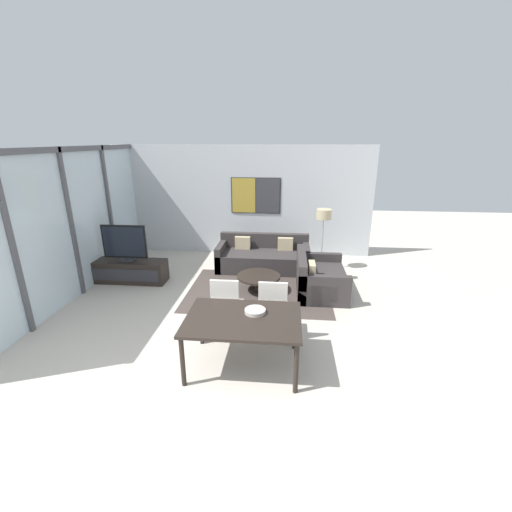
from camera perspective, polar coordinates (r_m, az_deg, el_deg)
ground_plane at (r=4.37m, az=-13.32°, el=-23.62°), size 24.00×24.00×0.00m
wall_back at (r=8.99m, az=-2.43°, el=9.18°), size 6.71×0.09×2.80m
window_wall_left at (r=7.30m, az=-28.74°, el=5.60°), size 0.07×5.76×2.80m
area_rug at (r=6.98m, az=0.43°, el=-5.82°), size 2.83×2.16×0.01m
tv_console at (r=7.85m, az=-20.55°, el=-2.35°), size 1.64×0.49×0.47m
television at (r=7.67m, az=-21.07°, el=1.95°), size 0.95×0.20×0.78m
sofa_main at (r=8.11m, az=1.24°, el=-0.23°), size 2.13×0.96×0.77m
sofa_side at (r=6.98m, az=10.13°, el=-3.80°), size 0.96×1.44×0.77m
coffee_table at (r=6.87m, az=0.44°, el=-3.90°), size 0.87×0.87×0.34m
dining_table at (r=4.54m, az=-2.16°, el=-10.99°), size 1.50×1.05×0.73m
dining_chair_left at (r=5.31m, az=-4.96°, el=-7.88°), size 0.46×0.46×0.97m
dining_chair_centre at (r=5.23m, az=2.86°, el=-8.28°), size 0.46×0.46×0.97m
fruit_bowl at (r=4.61m, az=-0.14°, el=-9.11°), size 0.28×0.28×0.05m
floor_lamp at (r=7.88m, az=11.22°, el=6.04°), size 0.34×0.34×1.44m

